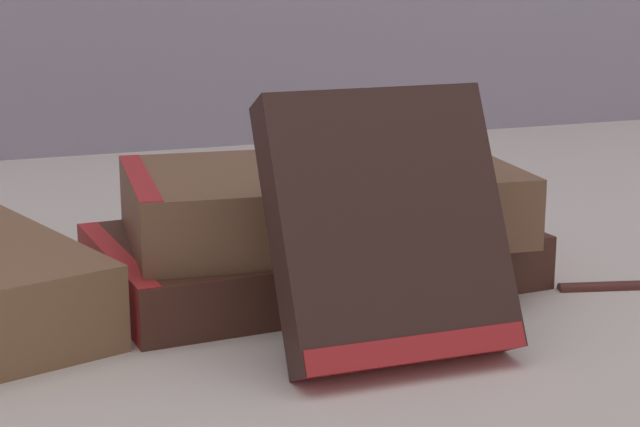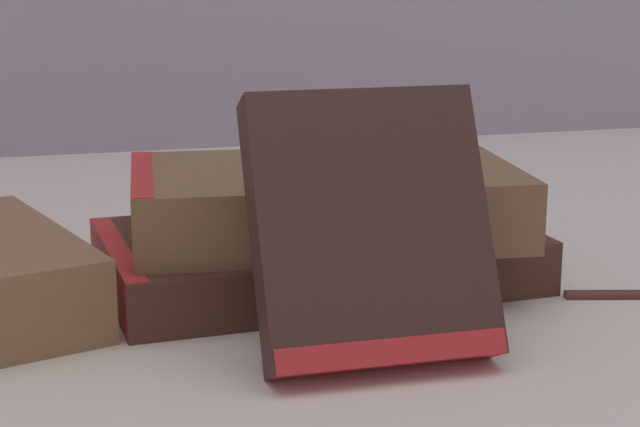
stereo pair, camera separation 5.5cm
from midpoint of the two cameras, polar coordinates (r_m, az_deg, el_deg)
ground_plane at (r=0.62m, az=4.34°, el=-4.36°), size 3.00×3.00×0.00m
book_flat_bottom at (r=0.63m, az=1.81°, el=-2.35°), size 0.26×0.16×0.03m
book_flat_top at (r=0.62m, az=2.30°, el=0.62°), size 0.23×0.15×0.04m
book_leaning_front at (r=0.51m, az=5.86°, el=-1.36°), size 0.11×0.08×0.13m
pocket_watch at (r=0.62m, az=4.80°, el=2.77°), size 0.05×0.06×0.01m
reading_glasses at (r=0.75m, az=-5.98°, el=-0.96°), size 0.10×0.05×0.00m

